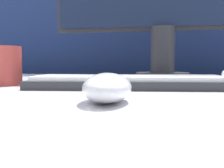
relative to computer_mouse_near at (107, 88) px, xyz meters
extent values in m
cube|color=navy|center=(-0.07, 0.93, -0.11)|extent=(5.00, 0.03, 1.32)
ellipsoid|color=silver|center=(0.00, 0.00, 0.00)|extent=(0.07, 0.11, 0.04)
cube|color=#28282D|center=(0.01, 0.20, -0.01)|extent=(0.40, 0.18, 0.02)
cube|color=white|center=(0.01, 0.20, 0.00)|extent=(0.37, 0.16, 0.01)
cylinder|color=#28282D|center=(0.07, 0.51, -0.01)|extent=(0.16, 0.16, 0.02)
cylinder|color=#28282D|center=(0.07, 0.51, 0.07)|extent=(0.07, 0.07, 0.14)
cylinder|color=#A33833|center=(-0.27, 0.21, 0.02)|extent=(0.07, 0.07, 0.08)
camera|label=1|loc=(0.06, -0.32, 0.03)|focal=42.00mm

